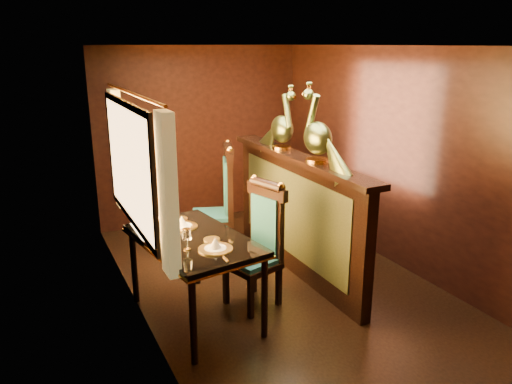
% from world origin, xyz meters
% --- Properties ---
extents(ground, '(5.00, 5.00, 0.00)m').
position_xyz_m(ground, '(0.00, 0.00, 0.00)').
color(ground, black).
rests_on(ground, ground).
extents(room_shell, '(3.04, 5.04, 2.52)m').
position_xyz_m(room_shell, '(-0.09, 0.02, 1.58)').
color(room_shell, black).
rests_on(room_shell, ground).
extents(partition, '(0.26, 2.70, 1.36)m').
position_xyz_m(partition, '(0.32, 0.30, 0.71)').
color(partition, black).
rests_on(partition, ground).
extents(dining_table, '(1.05, 1.51, 1.02)m').
position_xyz_m(dining_table, '(-1.06, -0.18, 0.75)').
color(dining_table, black).
rests_on(dining_table, ground).
extents(chair_left, '(0.57, 0.59, 1.28)m').
position_xyz_m(chair_left, '(-0.34, -0.15, 0.67)').
color(chair_left, black).
rests_on(chair_left, ground).
extents(chair_right, '(0.65, 0.66, 1.41)m').
position_xyz_m(chair_right, '(-0.26, 1.07, 0.73)').
color(chair_right, black).
rests_on(chair_right, ground).
extents(peacock_left, '(0.25, 0.67, 0.79)m').
position_xyz_m(peacock_left, '(0.33, -0.08, 1.76)').
color(peacock_left, '#1B513C').
rests_on(peacock_left, partition).
extents(peacock_right, '(0.23, 0.62, 0.73)m').
position_xyz_m(peacock_right, '(0.33, 0.66, 1.73)').
color(peacock_right, '#1B513C').
rests_on(peacock_right, partition).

